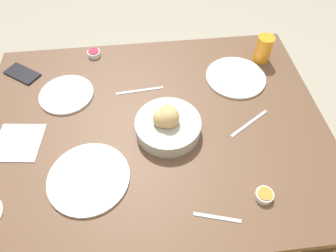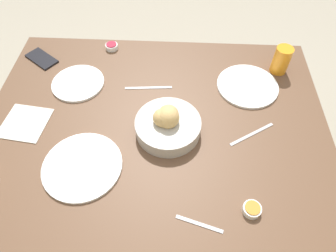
% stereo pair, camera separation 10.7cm
% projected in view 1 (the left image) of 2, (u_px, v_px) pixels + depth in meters
% --- Properties ---
extents(ground_plane, '(10.00, 10.00, 0.00)m').
position_uv_depth(ground_plane, '(158.00, 204.00, 1.70)').
color(ground_plane, '#A89E89').
extents(dining_table, '(1.29, 0.98, 0.74)m').
position_uv_depth(dining_table, '(154.00, 139.00, 1.19)').
color(dining_table, brown).
rests_on(dining_table, ground_plane).
extents(bread_basket, '(0.24, 0.24, 0.12)m').
position_uv_depth(bread_basket, '(168.00, 124.00, 1.06)').
color(bread_basket, '#B2ADA3').
rests_on(bread_basket, dining_table).
extents(plate_near_left, '(0.25, 0.25, 0.01)m').
position_uv_depth(plate_near_left, '(236.00, 77.00, 1.26)').
color(plate_near_left, white).
rests_on(plate_near_left, dining_table).
extents(plate_near_right, '(0.21, 0.21, 0.01)m').
position_uv_depth(plate_near_right, '(67.00, 94.00, 1.20)').
color(plate_near_right, white).
rests_on(plate_near_right, dining_table).
extents(plate_far_center, '(0.27, 0.27, 0.01)m').
position_uv_depth(plate_far_center, '(89.00, 178.00, 0.97)').
color(plate_far_center, white).
rests_on(plate_far_center, dining_table).
extents(juice_glass, '(0.07, 0.07, 0.12)m').
position_uv_depth(juice_glass, '(264.00, 49.00, 1.29)').
color(juice_glass, orange).
rests_on(juice_glass, dining_table).
extents(jam_bowl_berry, '(0.06, 0.06, 0.03)m').
position_uv_depth(jam_bowl_berry, '(94.00, 53.00, 1.34)').
color(jam_bowl_berry, white).
rests_on(jam_bowl_berry, dining_table).
extents(jam_bowl_honey, '(0.06, 0.06, 0.03)m').
position_uv_depth(jam_bowl_honey, '(264.00, 195.00, 0.93)').
color(jam_bowl_honey, white).
rests_on(jam_bowl_honey, dining_table).
extents(fork_silver, '(0.17, 0.11, 0.00)m').
position_uv_depth(fork_silver, '(249.00, 123.00, 1.12)').
color(fork_silver, '#B7B7BC').
rests_on(fork_silver, dining_table).
extents(knife_silver, '(0.19, 0.03, 0.00)m').
position_uv_depth(knife_silver, '(140.00, 91.00, 1.22)').
color(knife_silver, '#B7B7BC').
rests_on(knife_silver, dining_table).
extents(spoon_coffee, '(0.14, 0.05, 0.00)m').
position_uv_depth(spoon_coffee, '(217.00, 217.00, 0.90)').
color(spoon_coffee, '#B7B7BC').
rests_on(spoon_coffee, dining_table).
extents(napkin, '(0.18, 0.18, 0.00)m').
position_uv_depth(napkin, '(18.00, 142.00, 1.06)').
color(napkin, silver).
rests_on(napkin, dining_table).
extents(cell_phone, '(0.16, 0.15, 0.01)m').
position_uv_depth(cell_phone, '(22.00, 74.00, 1.28)').
color(cell_phone, black).
rests_on(cell_phone, dining_table).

